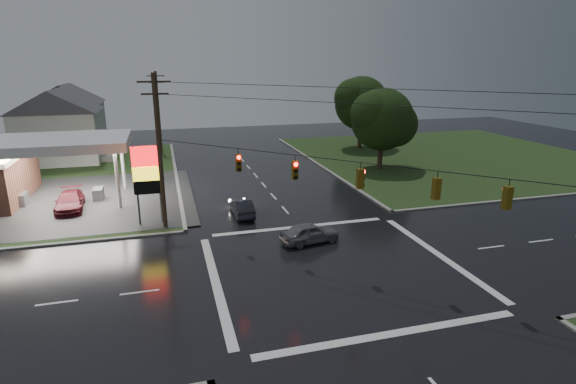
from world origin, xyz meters
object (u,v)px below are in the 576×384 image
object	(u,v)px
car_crossing	(310,233)
tree_ne_far	(362,103)
utility_pole_n	(158,111)
car_pump	(70,201)
tree_ne_near	(383,120)
utility_pole_nw	(159,151)
house_near	(59,125)
car_north	(242,207)
pylon_sign	(147,172)
house_far	(68,114)

from	to	relation	value
car_crossing	tree_ne_far	bearing A→B (deg)	-39.65
utility_pole_n	car_pump	bearing A→B (deg)	-108.42
utility_pole_n	tree_ne_near	size ratio (longest dim) A/B	1.17
utility_pole_nw	car_crossing	distance (m)	11.90
house_near	tree_ne_near	xyz separation A→B (m)	(35.09, -14.01, 1.16)
house_near	car_north	world-z (taller)	house_near
pylon_sign	car_crossing	bearing A→B (deg)	-32.18
pylon_sign	car_north	size ratio (longest dim) A/B	1.49
utility_pole_nw	utility_pole_n	size ratio (longest dim) A/B	1.05
car_north	car_crossing	bearing A→B (deg)	116.54
pylon_sign	tree_ne_near	world-z (taller)	tree_ne_near
utility_pole_nw	utility_pole_n	bearing A→B (deg)	90.00
house_far	car_pump	distance (m)	32.83
utility_pole_n	house_far	distance (m)	16.00
tree_ne_near	pylon_sign	bearing A→B (deg)	-154.99
house_near	utility_pole_nw	bearing A→B (deg)	-66.63
pylon_sign	house_near	distance (m)	27.56
house_far	house_near	bearing A→B (deg)	-85.24
utility_pole_nw	car_north	world-z (taller)	utility_pole_nw
utility_pole_n	car_north	xyz separation A→B (m)	(5.88, -27.35, -4.81)
house_far	tree_ne_near	xyz separation A→B (m)	(36.09, -26.01, 1.16)
utility_pole_nw	utility_pole_n	distance (m)	28.50
utility_pole_nw	car_crossing	size ratio (longest dim) A/B	2.74
utility_pole_nw	car_crossing	xyz separation A→B (m)	(9.29, -5.47, -5.04)
utility_pole_nw	house_far	distance (m)	40.48
house_far	tree_ne_near	distance (m)	44.50
house_near	tree_ne_near	distance (m)	37.80
tree_ne_far	car_crossing	bearing A→B (deg)	-120.09
tree_ne_near	car_pump	size ratio (longest dim) A/B	1.78
utility_pole_n	car_north	distance (m)	28.38
tree_ne_near	house_near	bearing A→B (deg)	158.24
house_far	tree_ne_far	size ratio (longest dim) A/B	1.13
house_near	house_far	world-z (taller)	same
utility_pole_n	tree_ne_far	xyz separation A→B (m)	(26.65, -4.01, 0.71)
car_north	car_crossing	world-z (taller)	car_crossing
utility_pole_n	tree_ne_near	distance (m)	28.55
house_far	car_crossing	xyz separation A→B (m)	(21.74, -43.97, -3.72)
utility_pole_nw	car_pump	distance (m)	10.91
house_near	house_far	size ratio (longest dim) A/B	1.00
tree_ne_far	car_pump	xyz separation A→B (m)	(-34.05, -18.22, -5.45)
utility_pole_nw	tree_ne_near	xyz separation A→B (m)	(23.64, 12.49, -0.16)
pylon_sign	tree_ne_far	bearing A→B (deg)	40.35
pylon_sign	house_far	distance (m)	39.21
car_pump	tree_ne_far	bearing A→B (deg)	24.02
car_north	house_far	bearing A→B (deg)	-64.55
utility_pole_n	house_near	distance (m)	11.67
car_north	car_pump	distance (m)	14.23
pylon_sign	tree_ne_near	distance (m)	27.23
utility_pole_nw	car_pump	size ratio (longest dim) A/B	2.18
house_far	car_pump	world-z (taller)	house_far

